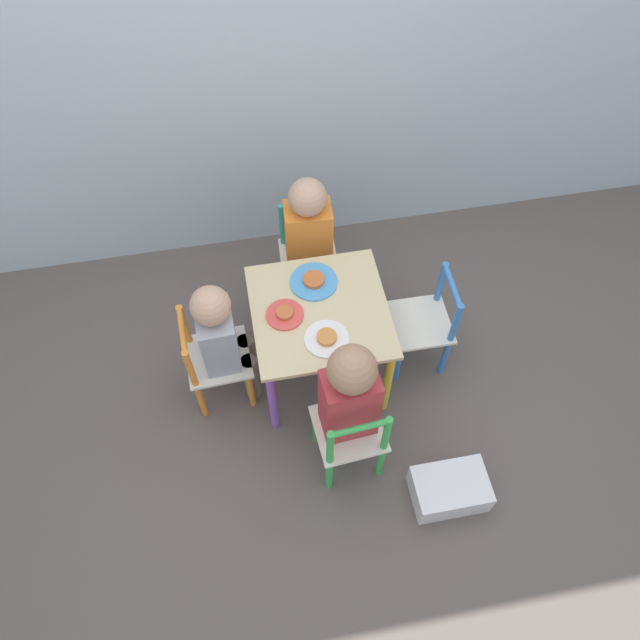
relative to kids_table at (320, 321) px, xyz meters
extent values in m
plane|color=#5B514C|center=(0.00, 0.00, -0.39)|extent=(6.00, 6.00, 0.00)
cube|color=beige|center=(0.00, 0.00, 0.07)|extent=(0.54, 0.54, 0.02)
cylinder|color=#8E51BC|center=(-0.24, -0.24, -0.17)|extent=(0.04, 0.04, 0.45)
cylinder|color=yellow|center=(0.24, -0.24, -0.17)|extent=(0.04, 0.04, 0.45)
cylinder|color=#DB3D38|center=(-0.24, 0.24, -0.17)|extent=(0.04, 0.04, 0.45)
cylinder|color=#E5599E|center=(0.24, 0.24, -0.17)|extent=(0.04, 0.04, 0.45)
cube|color=silver|center=(0.03, 0.43, -0.12)|extent=(0.28, 0.28, 0.02)
cylinder|color=teal|center=(-0.09, 0.33, -0.26)|extent=(0.03, 0.03, 0.26)
cylinder|color=teal|center=(0.13, 0.32, -0.26)|extent=(0.03, 0.03, 0.26)
cylinder|color=teal|center=(-0.07, 0.55, -0.26)|extent=(0.03, 0.03, 0.26)
cylinder|color=teal|center=(0.14, 0.53, -0.26)|extent=(0.03, 0.03, 0.26)
cylinder|color=teal|center=(-0.07, 0.55, 0.00)|extent=(0.03, 0.03, 0.25)
cylinder|color=teal|center=(0.14, 0.53, 0.00)|extent=(0.03, 0.03, 0.25)
cylinder|color=teal|center=(0.03, 0.54, 0.11)|extent=(0.21, 0.04, 0.02)
cube|color=silver|center=(0.03, -0.43, -0.12)|extent=(0.28, 0.28, 0.02)
cylinder|color=green|center=(0.13, -0.32, -0.26)|extent=(0.03, 0.03, 0.26)
cylinder|color=green|center=(-0.08, -0.34, -0.26)|extent=(0.03, 0.03, 0.26)
cylinder|color=green|center=(0.15, -0.53, -0.26)|extent=(0.03, 0.03, 0.26)
cylinder|color=green|center=(-0.06, -0.55, -0.26)|extent=(0.03, 0.03, 0.26)
cylinder|color=green|center=(0.15, -0.53, 0.00)|extent=(0.03, 0.03, 0.25)
cylinder|color=green|center=(-0.06, -0.55, 0.00)|extent=(0.03, 0.03, 0.25)
cylinder|color=green|center=(0.04, -0.54, 0.11)|extent=(0.21, 0.04, 0.02)
cube|color=silver|center=(-0.43, -0.02, -0.12)|extent=(0.27, 0.27, 0.02)
cylinder|color=orange|center=(-0.32, -0.12, -0.26)|extent=(0.03, 0.03, 0.26)
cylinder|color=orange|center=(-0.33, 0.09, -0.26)|extent=(0.03, 0.03, 0.26)
cylinder|color=orange|center=(-0.53, -0.13, -0.26)|extent=(0.03, 0.03, 0.26)
cylinder|color=orange|center=(-0.54, 0.08, -0.26)|extent=(0.03, 0.03, 0.26)
cylinder|color=orange|center=(-0.53, -0.13, 0.00)|extent=(0.03, 0.03, 0.25)
cylinder|color=orange|center=(-0.54, 0.08, 0.00)|extent=(0.03, 0.03, 0.25)
cylinder|color=orange|center=(-0.54, -0.03, 0.11)|extent=(0.03, 0.21, 0.02)
cube|color=silver|center=(0.43, -0.01, -0.12)|extent=(0.26, 0.26, 0.02)
cylinder|color=#387AD1|center=(0.33, 0.10, -0.26)|extent=(0.03, 0.03, 0.26)
cylinder|color=#387AD1|center=(0.33, -0.11, -0.26)|extent=(0.03, 0.03, 0.26)
cylinder|color=#387AD1|center=(0.54, 0.10, -0.26)|extent=(0.03, 0.03, 0.26)
cylinder|color=#387AD1|center=(0.54, -0.11, -0.26)|extent=(0.03, 0.03, 0.26)
cylinder|color=#387AD1|center=(0.54, 0.10, 0.00)|extent=(0.03, 0.03, 0.25)
cylinder|color=#387AD1|center=(0.54, -0.11, 0.00)|extent=(0.03, 0.03, 0.25)
cylinder|color=#387AD1|center=(0.54, -0.01, 0.11)|extent=(0.03, 0.21, 0.02)
cylinder|color=#7A6B5B|center=(-0.03, 0.32, -0.25)|extent=(0.07, 0.07, 0.28)
cylinder|color=#7A6B5B|center=(0.07, 0.31, -0.25)|extent=(0.07, 0.07, 0.28)
cube|color=orange|center=(0.02, 0.41, 0.05)|extent=(0.21, 0.15, 0.34)
sphere|color=tan|center=(0.02, 0.41, 0.29)|extent=(0.16, 0.16, 0.16)
cylinder|color=#38383D|center=(0.07, -0.31, -0.25)|extent=(0.07, 0.07, 0.28)
cylinder|color=#38383D|center=(-0.03, -0.32, -0.25)|extent=(0.07, 0.07, 0.28)
cube|color=#B23338|center=(0.03, -0.41, 0.06)|extent=(0.21, 0.15, 0.35)
sphere|color=#A37556|center=(0.03, -0.41, 0.31)|extent=(0.17, 0.17, 0.17)
cylinder|color=#7A6B5B|center=(-0.31, -0.06, -0.25)|extent=(0.07, 0.07, 0.28)
cylinder|color=#7A6B5B|center=(-0.32, 0.04, -0.25)|extent=(0.07, 0.07, 0.28)
cube|color=#999EA8|center=(-0.41, -0.02, 0.03)|extent=(0.15, 0.21, 0.29)
sphere|color=tan|center=(-0.41, -0.02, 0.24)|extent=(0.15, 0.15, 0.15)
cylinder|color=#4C9EE0|center=(0.00, 0.14, 0.08)|extent=(0.20, 0.20, 0.01)
cylinder|color=#CC6633|center=(0.00, 0.14, 0.10)|extent=(0.09, 0.09, 0.02)
cylinder|color=white|center=(0.00, -0.14, 0.08)|extent=(0.17, 0.17, 0.01)
cylinder|color=#D6843D|center=(0.00, -0.14, 0.10)|extent=(0.08, 0.08, 0.02)
cylinder|color=#E54C47|center=(-0.14, 0.00, 0.08)|extent=(0.15, 0.15, 0.01)
cylinder|color=#CC6633|center=(-0.14, 0.00, 0.10)|extent=(0.07, 0.07, 0.02)
cube|color=silver|center=(0.40, -0.67, -0.33)|extent=(0.29, 0.20, 0.13)
camera|label=1|loc=(-0.26, -1.39, 2.11)|focal=35.00mm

